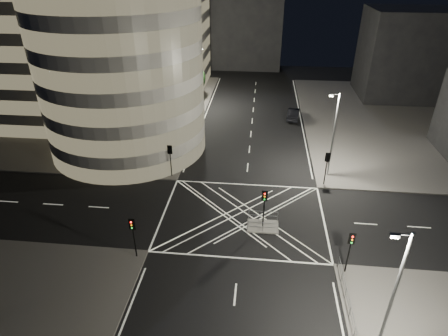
# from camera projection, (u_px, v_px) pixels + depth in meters

# --- Properties ---
(ground) EXTENTS (120.00, 120.00, 0.00)m
(ground) POSITION_uv_depth(u_px,v_px,m) (243.00, 216.00, 37.51)
(ground) COLOR black
(ground) RESTS_ON ground
(sidewalk_far_left) EXTENTS (42.00, 42.00, 0.15)m
(sidewalk_far_left) POSITION_uv_depth(u_px,v_px,m) (82.00, 109.00, 63.41)
(sidewalk_far_left) COLOR #5A5754
(sidewalk_far_left) RESTS_ON ground
(sidewalk_far_right) EXTENTS (42.00, 42.00, 0.15)m
(sidewalk_far_right) POSITION_uv_depth(u_px,v_px,m) (439.00, 123.00, 58.23)
(sidewalk_far_right) COLOR #5A5754
(sidewalk_far_right) RESTS_ON ground
(central_island) EXTENTS (3.00, 2.00, 0.15)m
(central_island) POSITION_uv_depth(u_px,v_px,m) (263.00, 226.00, 36.00)
(central_island) COLOR slate
(central_island) RESTS_ON ground
(office_tower_curved) EXTENTS (30.00, 29.00, 27.20)m
(office_tower_curved) POSITION_uv_depth(u_px,v_px,m) (97.00, 44.00, 49.30)
(office_tower_curved) COLOR #9B9893
(office_tower_curved) RESTS_ON sidewalk_far_left
(office_block_rear) EXTENTS (24.00, 16.00, 22.00)m
(office_block_rear) POSITION_uv_depth(u_px,v_px,m) (141.00, 27.00, 70.28)
(office_block_rear) COLOR #9B9893
(office_block_rear) RESTS_ON sidewalk_far_left
(building_right_far) EXTENTS (14.00, 12.00, 15.00)m
(building_right_far) POSITION_uv_depth(u_px,v_px,m) (404.00, 54.00, 66.00)
(building_right_far) COLOR black
(building_right_far) RESTS_ON sidewalk_far_right
(building_far_end) EXTENTS (18.00, 8.00, 18.00)m
(building_far_end) POSITION_uv_depth(u_px,v_px,m) (241.00, 26.00, 83.57)
(building_far_end) COLOR black
(building_far_end) RESTS_ON ground
(tree_a) EXTENTS (4.64, 4.64, 7.54)m
(tree_a) POSITION_uv_depth(u_px,v_px,m) (159.00, 130.00, 43.75)
(tree_a) COLOR black
(tree_a) RESTS_ON sidewalk_far_left
(tree_b) EXTENTS (3.98, 3.98, 6.36)m
(tree_b) POSITION_uv_depth(u_px,v_px,m) (171.00, 117.00, 49.33)
(tree_b) COLOR black
(tree_b) RESTS_ON sidewalk_far_left
(tree_c) EXTENTS (3.91, 3.91, 6.83)m
(tree_c) POSITION_uv_depth(u_px,v_px,m) (180.00, 98.00, 54.27)
(tree_c) COLOR black
(tree_c) RESTS_ON sidewalk_far_left
(tree_d) EXTENTS (4.47, 4.47, 7.40)m
(tree_d) POSITION_uv_depth(u_px,v_px,m) (188.00, 84.00, 59.34)
(tree_d) COLOR black
(tree_d) RESTS_ON sidewalk_far_left
(tree_e) EXTENTS (3.91, 3.91, 6.26)m
(tree_e) POSITION_uv_depth(u_px,v_px,m) (194.00, 79.00, 64.93)
(tree_e) COLOR black
(tree_e) RESTS_ON sidewalk_far_left
(traffic_signal_fl) EXTENTS (0.55, 0.22, 4.00)m
(traffic_signal_fl) POSITION_uv_depth(u_px,v_px,m) (170.00, 155.00, 42.74)
(traffic_signal_fl) COLOR black
(traffic_signal_fl) RESTS_ON sidewalk_far_left
(traffic_signal_nl) EXTENTS (0.55, 0.22, 4.00)m
(traffic_signal_nl) POSITION_uv_depth(u_px,v_px,m) (133.00, 231.00, 30.98)
(traffic_signal_nl) COLOR black
(traffic_signal_nl) RESTS_ON sidewalk_near_left
(traffic_signal_fr) EXTENTS (0.55, 0.22, 4.00)m
(traffic_signal_fr) POSITION_uv_depth(u_px,v_px,m) (327.00, 163.00, 41.17)
(traffic_signal_fr) COLOR black
(traffic_signal_fr) RESTS_ON sidewalk_far_right
(traffic_signal_nr) EXTENTS (0.55, 0.22, 4.00)m
(traffic_signal_nr) POSITION_uv_depth(u_px,v_px,m) (350.00, 246.00, 29.41)
(traffic_signal_nr) COLOR black
(traffic_signal_nr) RESTS_ON sidewalk_near_right
(traffic_signal_island) EXTENTS (0.55, 0.22, 4.00)m
(traffic_signal_island) POSITION_uv_depth(u_px,v_px,m) (264.00, 202.00, 34.60)
(traffic_signal_island) COLOR black
(traffic_signal_island) RESTS_ON central_island
(street_lamp_left_near) EXTENTS (1.25, 0.25, 10.00)m
(street_lamp_left_near) POSITION_uv_depth(u_px,v_px,m) (173.00, 116.00, 45.99)
(street_lamp_left_near) COLOR slate
(street_lamp_left_near) RESTS_ON sidewalk_far_left
(street_lamp_left_far) EXTENTS (1.25, 0.25, 10.00)m
(street_lamp_left_far) POSITION_uv_depth(u_px,v_px,m) (197.00, 76.00, 61.55)
(street_lamp_left_far) COLOR slate
(street_lamp_left_far) RESTS_ON sidewalk_far_left
(street_lamp_right_far) EXTENTS (1.25, 0.25, 10.00)m
(street_lamp_right_far) POSITION_uv_depth(u_px,v_px,m) (333.00, 133.00, 41.71)
(street_lamp_right_far) COLOR slate
(street_lamp_right_far) RESTS_ON sidewalk_far_right
(street_lamp_right_near) EXTENTS (1.25, 0.25, 10.00)m
(street_lamp_right_near) POSITION_uv_depth(u_px,v_px,m) (392.00, 295.00, 21.83)
(street_lamp_right_near) COLOR slate
(street_lamp_right_near) RESTS_ON sidewalk_near_right
(railing_near_right) EXTENTS (0.06, 11.70, 1.10)m
(railing_near_right) POSITION_uv_depth(u_px,v_px,m) (352.00, 321.00, 25.92)
(railing_near_right) COLOR slate
(railing_near_right) RESTS_ON sidewalk_near_right
(railing_island_south) EXTENTS (2.80, 0.06, 1.10)m
(railing_island_south) POSITION_uv_depth(u_px,v_px,m) (263.00, 227.00, 34.91)
(railing_island_south) COLOR slate
(railing_island_south) RESTS_ON central_island
(railing_island_north) EXTENTS (2.80, 0.06, 1.10)m
(railing_island_north) POSITION_uv_depth(u_px,v_px,m) (263.00, 215.00, 36.47)
(railing_island_north) COLOR slate
(railing_island_north) RESTS_ON central_island
(sedan) EXTENTS (2.39, 5.22, 1.66)m
(sedan) POSITION_uv_depth(u_px,v_px,m) (293.00, 114.00, 59.54)
(sedan) COLOR black
(sedan) RESTS_ON ground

